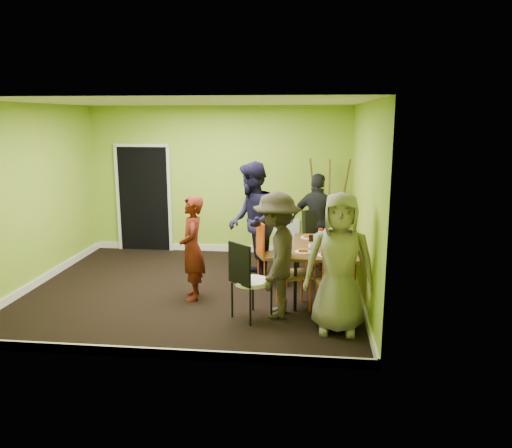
# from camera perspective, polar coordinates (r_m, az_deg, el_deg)

# --- Properties ---
(ground) EXTENTS (5.00, 5.00, 0.00)m
(ground) POSITION_cam_1_polar(r_m,az_deg,el_deg) (7.78, -7.03, -7.41)
(ground) COLOR black
(ground) RESTS_ON ground
(room_walls) EXTENTS (5.04, 4.54, 2.82)m
(room_walls) POSITION_cam_1_polar(r_m,az_deg,el_deg) (7.56, -7.33, -0.22)
(room_walls) COLOR #8EBC30
(room_walls) RESTS_ON ground
(dining_table) EXTENTS (0.90, 1.50, 0.75)m
(dining_table) POSITION_cam_1_polar(r_m,az_deg,el_deg) (7.38, 7.76, -2.89)
(dining_table) COLOR black
(dining_table) RESTS_ON ground
(chair_left_far) EXTENTS (0.54, 0.54, 1.02)m
(chair_left_far) POSITION_cam_1_polar(r_m,az_deg,el_deg) (7.77, 1.28, -2.93)
(chair_left_far) COLOR #F15316
(chair_left_far) RESTS_ON ground
(chair_left_near) EXTENTS (0.54, 0.54, 1.03)m
(chair_left_near) POSITION_cam_1_polar(r_m,az_deg,el_deg) (6.84, 3.67, -5.04)
(chair_left_near) COLOR #F15316
(chair_left_near) RESTS_ON ground
(chair_back_end) EXTENTS (0.60, 0.64, 1.05)m
(chair_back_end) POSITION_cam_1_polar(r_m,az_deg,el_deg) (8.52, 6.93, -0.49)
(chair_back_end) COLOR #F15316
(chair_back_end) RESTS_ON ground
(chair_front_end) EXTENTS (0.51, 0.51, 1.04)m
(chair_front_end) POSITION_cam_1_polar(r_m,az_deg,el_deg) (6.46, 9.13, -6.17)
(chair_front_end) COLOR #F15316
(chair_front_end) RESTS_ON ground
(chair_bentwood) EXTENTS (0.57, 0.57, 1.04)m
(chair_bentwood) POSITION_cam_1_polar(r_m,az_deg,el_deg) (6.46, -1.00, -6.07)
(chair_bentwood) COLOR black
(chair_bentwood) RESTS_ON ground
(easel) EXTENTS (0.75, 0.70, 1.87)m
(easel) POSITION_cam_1_polar(r_m,az_deg,el_deg) (9.29, 8.26, 1.68)
(easel) COLOR brown
(easel) RESTS_ON ground
(plate_near_left) EXTENTS (0.24, 0.24, 0.01)m
(plate_near_left) POSITION_cam_1_polar(r_m,az_deg,el_deg) (7.80, 6.00, -1.55)
(plate_near_left) COLOR white
(plate_near_left) RESTS_ON dining_table
(plate_near_right) EXTENTS (0.23, 0.23, 0.01)m
(plate_near_right) POSITION_cam_1_polar(r_m,az_deg,el_deg) (6.97, 5.41, -3.19)
(plate_near_right) COLOR white
(plate_near_right) RESTS_ON dining_table
(plate_far_back) EXTENTS (0.24, 0.24, 0.01)m
(plate_far_back) POSITION_cam_1_polar(r_m,az_deg,el_deg) (7.90, 7.31, -1.41)
(plate_far_back) COLOR white
(plate_far_back) RESTS_ON dining_table
(plate_far_front) EXTENTS (0.22, 0.22, 0.01)m
(plate_far_front) POSITION_cam_1_polar(r_m,az_deg,el_deg) (6.84, 7.95, -3.57)
(plate_far_front) COLOR white
(plate_far_front) RESTS_ON dining_table
(plate_wall_back) EXTENTS (0.24, 0.24, 0.01)m
(plate_wall_back) POSITION_cam_1_polar(r_m,az_deg,el_deg) (7.47, 9.36, -2.26)
(plate_wall_back) COLOR white
(plate_wall_back) RESTS_ON dining_table
(plate_wall_front) EXTENTS (0.23, 0.23, 0.01)m
(plate_wall_front) POSITION_cam_1_polar(r_m,az_deg,el_deg) (7.17, 9.93, -2.90)
(plate_wall_front) COLOR white
(plate_wall_front) RESTS_ON dining_table
(thermos) EXTENTS (0.07, 0.07, 0.22)m
(thermos) POSITION_cam_1_polar(r_m,az_deg,el_deg) (7.35, 7.36, -1.59)
(thermos) COLOR white
(thermos) RESTS_ON dining_table
(blue_bottle) EXTENTS (0.07, 0.07, 0.22)m
(blue_bottle) POSITION_cam_1_polar(r_m,az_deg,el_deg) (7.06, 9.46, -2.23)
(blue_bottle) COLOR #1620AB
(blue_bottle) RESTS_ON dining_table
(orange_bottle) EXTENTS (0.04, 0.04, 0.07)m
(orange_bottle) POSITION_cam_1_polar(r_m,az_deg,el_deg) (7.57, 7.19, -1.76)
(orange_bottle) COLOR #F15316
(orange_bottle) RESTS_ON dining_table
(glass_mid) EXTENTS (0.07, 0.07, 0.09)m
(glass_mid) POSITION_cam_1_polar(r_m,az_deg,el_deg) (7.59, 6.30, -1.62)
(glass_mid) COLOR black
(glass_mid) RESTS_ON dining_table
(glass_back) EXTENTS (0.06, 0.06, 0.10)m
(glass_back) POSITION_cam_1_polar(r_m,az_deg,el_deg) (7.73, 8.31, -1.41)
(glass_back) COLOR black
(glass_back) RESTS_ON dining_table
(glass_front) EXTENTS (0.06, 0.06, 0.09)m
(glass_front) POSITION_cam_1_polar(r_m,az_deg,el_deg) (6.87, 9.36, -3.21)
(glass_front) COLOR black
(glass_front) RESTS_ON dining_table
(cup_a) EXTENTS (0.12, 0.12, 0.09)m
(cup_a) POSITION_cam_1_polar(r_m,az_deg,el_deg) (7.10, 6.47, -2.59)
(cup_a) COLOR white
(cup_a) RESTS_ON dining_table
(cup_b) EXTENTS (0.10, 0.10, 0.09)m
(cup_b) POSITION_cam_1_polar(r_m,az_deg,el_deg) (7.48, 9.06, -1.92)
(cup_b) COLOR white
(cup_b) RESTS_ON dining_table
(person_standing) EXTENTS (0.47, 0.62, 1.51)m
(person_standing) POSITION_cam_1_polar(r_m,az_deg,el_deg) (7.20, -7.30, -2.75)
(person_standing) COLOR #54160E
(person_standing) RESTS_ON ground
(person_left_far) EXTENTS (0.89, 1.05, 1.91)m
(person_left_far) POSITION_cam_1_polar(r_m,az_deg,el_deg) (7.94, -0.48, 0.25)
(person_left_far) COLOR black
(person_left_far) RESTS_ON ground
(person_left_near) EXTENTS (0.68, 1.11, 1.66)m
(person_left_near) POSITION_cam_1_polar(r_m,az_deg,el_deg) (6.51, 2.37, -3.58)
(person_left_near) COLOR #2D251E
(person_left_near) RESTS_ON ground
(person_back_end) EXTENTS (1.05, 0.71, 1.66)m
(person_back_end) POSITION_cam_1_polar(r_m,az_deg,el_deg) (8.64, 7.08, 0.28)
(person_back_end) COLOR black
(person_back_end) RESTS_ON ground
(person_front_end) EXTENTS (0.87, 0.59, 1.73)m
(person_front_end) POSITION_cam_1_polar(r_m,az_deg,el_deg) (6.11, 9.49, -4.45)
(person_front_end) COLOR gray
(person_front_end) RESTS_ON ground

